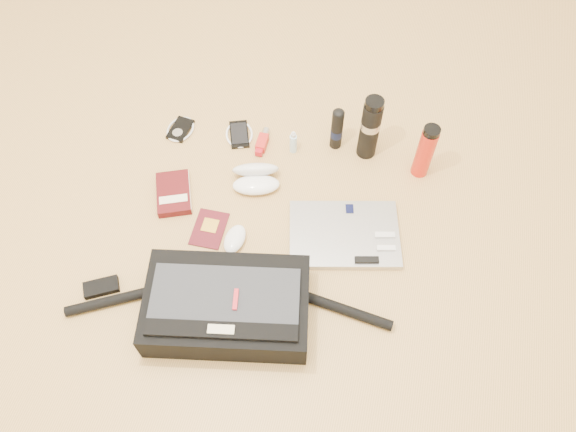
% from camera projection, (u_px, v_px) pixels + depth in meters
% --- Properties ---
extents(ground, '(4.00, 4.00, 0.00)m').
position_uv_depth(ground, '(269.00, 248.00, 1.81)').
color(ground, tan).
rests_on(ground, ground).
extents(messenger_bag, '(0.97, 0.38, 0.14)m').
position_uv_depth(messenger_bag, '(226.00, 306.00, 1.64)').
color(messenger_bag, black).
rests_on(messenger_bag, ground).
extents(laptop, '(0.40, 0.33, 0.03)m').
position_uv_depth(laptop, '(345.00, 235.00, 1.82)').
color(laptop, '#A4A4A6').
rests_on(laptop, ground).
extents(book, '(0.17, 0.20, 0.03)m').
position_uv_depth(book, '(174.00, 193.00, 1.91)').
color(book, '#460C0F').
rests_on(book, ground).
extents(passport, '(0.11, 0.14, 0.01)m').
position_uv_depth(passport, '(209.00, 229.00, 1.85)').
color(passport, '#4C0F16').
rests_on(passport, ground).
extents(mouse, '(0.07, 0.11, 0.04)m').
position_uv_depth(mouse, '(235.00, 239.00, 1.81)').
color(mouse, white).
rests_on(mouse, ground).
extents(sunglasses_case, '(0.19, 0.18, 0.09)m').
position_uv_depth(sunglasses_case, '(256.00, 177.00, 1.92)').
color(sunglasses_case, white).
rests_on(sunglasses_case, ground).
extents(ipod, '(0.11, 0.12, 0.01)m').
position_uv_depth(ipod, '(180.00, 129.00, 2.07)').
color(ipod, black).
rests_on(ipod, ground).
extents(phone, '(0.13, 0.14, 0.01)m').
position_uv_depth(phone, '(239.00, 134.00, 2.06)').
color(phone, black).
rests_on(phone, ground).
extents(inhaler, '(0.04, 0.12, 0.03)m').
position_uv_depth(inhaler, '(262.00, 142.00, 2.03)').
color(inhaler, red).
rests_on(inhaler, ground).
extents(spray_bottle, '(0.03, 0.03, 0.10)m').
position_uv_depth(spray_bottle, '(293.00, 143.00, 1.99)').
color(spray_bottle, '#B7E2F8').
rests_on(spray_bottle, ground).
extents(aerosol_can, '(0.05, 0.05, 0.18)m').
position_uv_depth(aerosol_can, '(337.00, 129.00, 1.96)').
color(aerosol_can, black).
rests_on(aerosol_can, ground).
extents(thermos_black, '(0.09, 0.09, 0.26)m').
position_uv_depth(thermos_black, '(370.00, 128.00, 1.91)').
color(thermos_black, black).
rests_on(thermos_black, ground).
extents(thermos_red, '(0.08, 0.08, 0.22)m').
position_uv_depth(thermos_red, '(425.00, 151.00, 1.88)').
color(thermos_red, red).
rests_on(thermos_red, ground).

